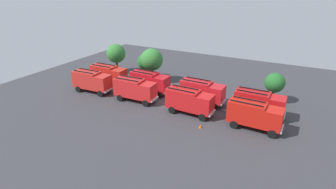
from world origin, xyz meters
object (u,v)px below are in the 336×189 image
fire_truck_3 (254,114)px  tree_2 (152,60)px  fire_truck_0 (92,81)px  fire_truck_5 (150,81)px  fire_truck_2 (189,100)px  fire_truck_4 (108,74)px  firefighter_0 (211,94)px  traffic_cone_0 (200,126)px  firefighter_1 (200,91)px  fire_truck_7 (259,103)px  tree_1 (145,62)px  fire_truck_6 (202,91)px  fire_truck_1 (135,89)px  tree_0 (116,54)px  tree_3 (275,83)px

fire_truck_3 → tree_2: 23.48m
fire_truck_0 → fire_truck_5: size_ratio=1.01×
fire_truck_2 → fire_truck_5: 10.40m
fire_truck_4 → fire_truck_0: bearing=-95.0°
fire_truck_0 → firefighter_0: 21.06m
fire_truck_3 → traffic_cone_0: (-6.31, -3.17, -1.86)m
firefighter_1 → fire_truck_2: bearing=-42.3°
fire_truck_2 → fire_truck_7: 10.10m
firefighter_1 → tree_1: 14.20m
fire_truck_7 → tree_1: 24.60m
firefighter_1 → traffic_cone_0: 10.82m
fire_truck_6 → traffic_cone_0: (2.78, -7.59, -1.86)m
fire_truck_1 → fire_truck_4: same height
fire_truck_7 → firefighter_0: size_ratio=4.30×
fire_truck_0 → fire_truck_5: same height
fire_truck_5 → tree_0: size_ratio=1.16×
tree_0 → tree_2: 9.97m
fire_truck_6 → tree_0: 23.18m
firefighter_1 → traffic_cone_0: firefighter_1 is taller
firefighter_1 → traffic_cone_0: bearing=-28.2°
fire_truck_0 → fire_truck_1: (8.99, 0.34, 0.00)m
fire_truck_3 → tree_2: (-21.43, 9.30, 2.34)m
fire_truck_1 → fire_truck_6: 10.98m
fire_truck_4 → firefighter_1: fire_truck_4 is taller
fire_truck_6 → tree_0: size_ratio=1.16×
fire_truck_0 → fire_truck_4: (0.28, 4.23, 0.00)m
fire_truck_5 → fire_truck_7: (18.75, -0.18, 0.00)m
firefighter_0 → tree_2: size_ratio=0.25×
firefighter_1 → tree_1: bearing=-156.5°
fire_truck_3 → fire_truck_6: 10.11m
fire_truck_3 → tree_2: size_ratio=1.09×
fire_truck_5 → tree_3: (19.92, 6.05, 1.18)m
fire_truck_1 → firefighter_0: bearing=28.8°
fire_truck_6 → fire_truck_1: bearing=-155.8°
fire_truck_3 → firefighter_0: fire_truck_3 is taller
fire_truck_1 → tree_1: bearing=111.2°
fire_truck_4 → tree_3: bearing=11.0°
fire_truck_1 → firefighter_0: size_ratio=4.35×
fire_truck_0 → firefighter_0: bearing=16.6°
fire_truck_7 → firefighter_1: bearing=164.8°
fire_truck_1 → fire_truck_3: same height
fire_truck_6 → fire_truck_7: (8.92, -0.31, 0.00)m
tree_0 → tree_1: size_ratio=1.23×
fire_truck_5 → tree_3: tree_3 is taller
firefighter_0 → firefighter_1: 2.05m
fire_truck_4 → fire_truck_6: (18.83, 0.38, 0.00)m
tree_2 → fire_truck_4: bearing=-141.0°
fire_truck_2 → fire_truck_3: 9.42m
fire_truck_2 → tree_2: bearing=143.7°
fire_truck_5 → tree_2: (-2.51, 5.02, 2.34)m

